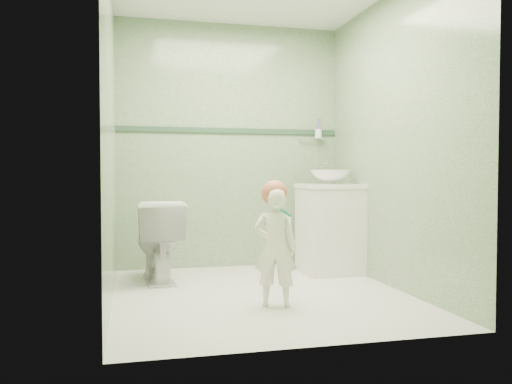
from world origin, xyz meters
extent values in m
plane|color=beige|center=(0.00, 0.00, 0.00)|extent=(2.50, 2.50, 0.00)
cube|color=#678C63|center=(0.00, 1.25, 1.20)|extent=(2.20, 0.04, 2.40)
cube|color=#678C63|center=(0.00, -1.25, 1.20)|extent=(2.20, 0.04, 2.40)
cube|color=#678C63|center=(-1.10, 0.00, 1.20)|extent=(0.04, 2.50, 2.40)
cube|color=#678C63|center=(1.10, 0.00, 1.20)|extent=(0.04, 2.50, 2.40)
cube|color=#2A4731|center=(0.00, 1.24, 1.35)|extent=(2.20, 0.02, 0.05)
cube|color=white|center=(0.84, 0.70, 0.40)|extent=(0.52, 0.50, 0.80)
cube|color=white|center=(0.84, 0.70, 0.81)|extent=(0.54, 0.52, 0.04)
imported|color=white|center=(0.84, 0.70, 0.89)|extent=(0.37, 0.37, 0.13)
cylinder|color=silver|center=(0.84, 0.90, 0.95)|extent=(0.03, 0.03, 0.18)
cylinder|color=silver|center=(0.84, 0.85, 1.03)|extent=(0.02, 0.12, 0.02)
cylinder|color=silver|center=(0.84, 1.20, 1.28)|extent=(0.26, 0.02, 0.02)
cylinder|color=silver|center=(0.90, 1.18, 1.33)|extent=(0.07, 0.07, 0.09)
cylinder|color=#D5A607|center=(0.91, 1.17, 1.40)|extent=(0.01, 0.01, 0.17)
cylinder|color=blue|center=(0.89, 1.17, 1.40)|extent=(0.01, 0.01, 0.17)
cylinder|color=#6D4DAE|center=(0.90, 1.17, 1.40)|extent=(0.01, 0.01, 0.17)
cylinder|color=#D9543C|center=(0.91, 1.18, 1.40)|extent=(0.01, 0.01, 0.17)
imported|color=white|center=(-0.74, 0.68, 0.35)|extent=(0.45, 0.72, 0.70)
imported|color=white|center=(0.01, -0.37, 0.41)|extent=(0.35, 0.29, 0.82)
sphere|color=#BF6142|center=(0.01, -0.35, 0.79)|extent=(0.18, 0.18, 0.18)
cylinder|color=#017C51|center=(0.04, -0.52, 0.66)|extent=(0.11, 0.11, 0.06)
cube|color=white|center=(0.00, -0.45, 0.70)|extent=(0.03, 0.03, 0.02)
camera|label=1|loc=(-0.96, -3.85, 0.92)|focal=36.69mm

